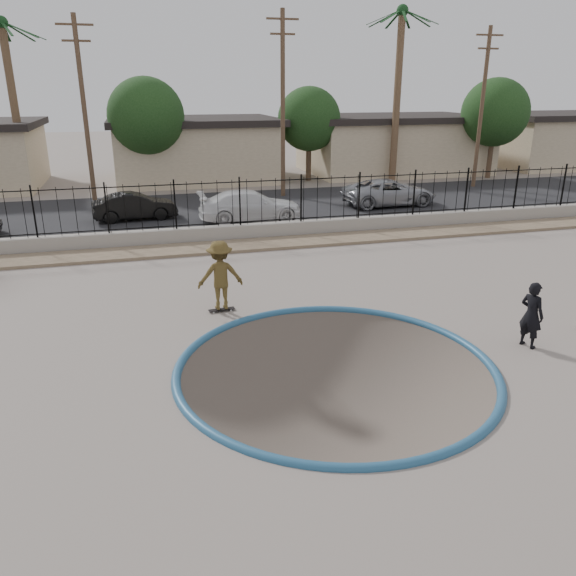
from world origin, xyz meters
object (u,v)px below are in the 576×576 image
at_px(videographer, 531,315).
at_px(car_b, 135,206).
at_px(skater, 220,279).
at_px(skateboard, 222,309).
at_px(car_c, 251,206).
at_px(car_d, 390,192).

relative_size(videographer, car_b, 0.43).
relative_size(skater, skateboard, 2.58).
bearing_deg(skateboard, skater, -50.17).
bearing_deg(skateboard, car_c, 69.21).
xyz_separation_m(skateboard, videographer, (6.64, -4.03, 0.75)).
bearing_deg(car_d, car_c, 100.16).
distance_m(skateboard, car_d, 16.00).
relative_size(skateboard, car_b, 0.20).
bearing_deg(skateboard, videographer, -36.44).
bearing_deg(car_b, skateboard, -175.10).
height_order(skater, car_b, skater).
bearing_deg(car_b, videographer, -156.50).
height_order(videographer, car_c, videographer).
bearing_deg(car_d, skateboard, 137.25).
bearing_deg(car_b, car_d, -94.91).
height_order(skater, skateboard, skater).
bearing_deg(car_c, videographer, -164.81).
xyz_separation_m(skater, skateboard, (-0.00, 0.00, -0.89)).
bearing_deg(car_d, videographer, 164.80).
relative_size(videographer, car_d, 0.33).
bearing_deg(videographer, car_c, -4.62).
height_order(skateboard, videographer, videographer).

